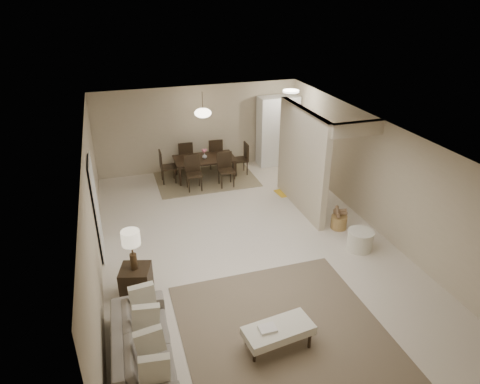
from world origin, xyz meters
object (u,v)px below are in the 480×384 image
object	(u,v)px
ottoman_bench	(278,331)
dining_table	(205,168)
round_pouf	(360,240)
wicker_basket	(339,222)
pantry_cabinet	(277,131)
side_table	(136,281)
sofa	(143,346)

from	to	relation	value
ottoman_bench	dining_table	size ratio (longest dim) A/B	0.65
round_pouf	wicker_basket	bearing A→B (deg)	89.15
pantry_cabinet	ottoman_bench	bearing A→B (deg)	-111.64
wicker_basket	dining_table	world-z (taller)	dining_table
ottoman_bench	wicker_basket	world-z (taller)	ottoman_bench
ottoman_bench	side_table	distance (m)	2.73
sofa	ottoman_bench	xyz separation A→B (m)	(2.00, -0.30, -0.01)
wicker_basket	dining_table	distance (m)	4.34
wicker_basket	dining_table	size ratio (longest dim) A/B	0.21
pantry_cabinet	round_pouf	size ratio (longest dim) A/B	3.84
round_pouf	side_table	bearing A→B (deg)	-178.77
ottoman_bench	round_pouf	distance (m)	3.33
sofa	wicker_basket	xyz separation A→B (m)	(4.67, 2.61, -0.16)
side_table	dining_table	bearing A→B (deg)	63.35
pantry_cabinet	wicker_basket	bearing A→B (deg)	-91.74
round_pouf	dining_table	xyz separation A→B (m)	(-2.25, 4.60, 0.09)
round_pouf	dining_table	bearing A→B (deg)	116.08
ottoman_bench	round_pouf	bearing A→B (deg)	29.80
dining_table	pantry_cabinet	bearing A→B (deg)	11.87
pantry_cabinet	ottoman_bench	size ratio (longest dim) A/B	1.87
pantry_cabinet	dining_table	distance (m)	2.55
wicker_basket	dining_table	bearing A→B (deg)	121.48
pantry_cabinet	side_table	xyz separation A→B (m)	(-4.75, -5.15, -0.77)
pantry_cabinet	ottoman_bench	world-z (taller)	pantry_cabinet
pantry_cabinet	wicker_basket	size ratio (longest dim) A/B	5.80
ottoman_bench	dining_table	bearing A→B (deg)	79.27
pantry_cabinet	wicker_basket	xyz separation A→B (m)	(-0.13, -4.15, -0.90)
side_table	round_pouf	xyz separation A→B (m)	(4.61, 0.10, -0.07)
sofa	round_pouf	bearing A→B (deg)	-68.25
round_pouf	dining_table	world-z (taller)	dining_table
pantry_cabinet	round_pouf	world-z (taller)	pantry_cabinet
sofa	round_pouf	distance (m)	4.96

